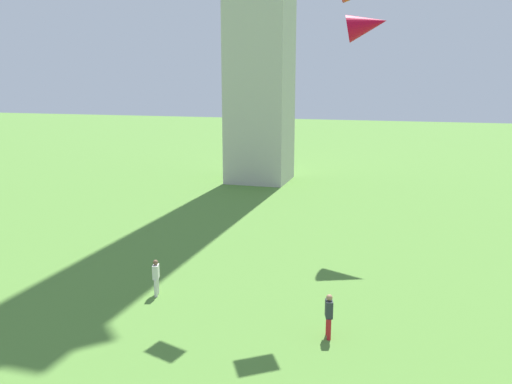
{
  "coord_description": "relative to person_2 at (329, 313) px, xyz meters",
  "views": [
    {
      "loc": [
        2.4,
        0.2,
        9.12
      ],
      "look_at": [
        -2.67,
        17.77,
        5.15
      ],
      "focal_mm": 36.72,
      "sensor_mm": 36.0,
      "label": 1
    }
  ],
  "objects": [
    {
      "name": "person_2",
      "position": [
        0.0,
        0.0,
        0.0
      ],
      "size": [
        0.35,
        0.5,
        1.64
      ],
      "rotation": [
        0.0,
        0.0,
        1.83
      ],
      "color": "red",
      "rests_on": "ground_plane"
    },
    {
      "name": "kite_flying_4",
      "position": [
        -0.13,
        12.89,
        11.06
      ],
      "size": [
        2.5,
        1.72,
        1.89
      ],
      "rotation": [
        0.0,
        0.0,
        1.66
      ],
      "color": "#BD0727"
    },
    {
      "name": "person_4",
      "position": [
        -7.65,
        1.7,
        -0.03
      ],
      "size": [
        0.35,
        0.48,
        1.59
      ],
      "rotation": [
        0.0,
        0.0,
        5.0
      ],
      "color": "silver",
      "rests_on": "ground_plane"
    }
  ]
}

